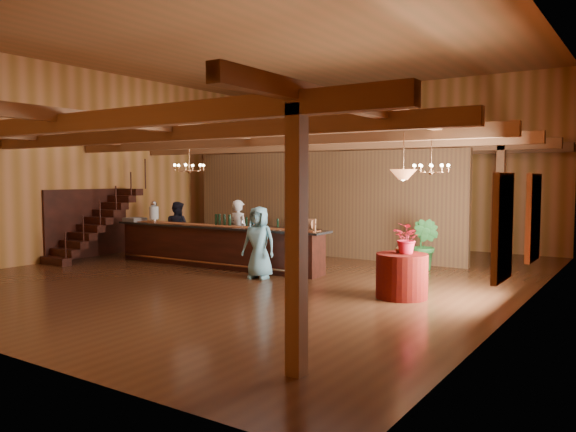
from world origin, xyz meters
The scene contains 31 objects.
floor centered at (0.00, 0.00, 0.00)m, with size 14.00×14.00×0.00m, color #4D2A16.
ceiling centered at (0.00, 0.00, 5.50)m, with size 14.00×14.00×0.00m, color #A16237.
wall_back centered at (0.00, 7.00, 2.75)m, with size 12.00×0.10×5.50m, color #C17741.
wall_left centered at (-6.00, 0.00, 2.75)m, with size 0.10×14.00×5.50m, color #C17741.
wall_right centered at (6.00, 0.00, 2.75)m, with size 0.10×14.00×5.50m, color #C17741.
beam_grid centered at (0.00, 0.51, 3.24)m, with size 11.90×13.90×0.39m.
support_posts centered at (0.00, -0.50, 1.60)m, with size 9.20×10.20×3.20m.
partition_wall centered at (-0.50, 3.50, 1.55)m, with size 9.00×0.18×3.10m, color brown.
window_right_front centered at (5.95, -1.60, 1.55)m, with size 0.12×1.05×1.75m, color white.
window_right_back centered at (5.95, 1.00, 1.55)m, with size 0.12×1.05×1.75m, color white.
staircase centered at (-5.45, -0.74, 1.00)m, with size 1.00×2.80×2.00m.
backroom_boxes centered at (-0.29, 5.50, 0.53)m, with size 4.10×0.60×1.10m.
tasting_bar centered at (-1.65, 0.16, 0.55)m, with size 6.49×1.03×1.09m.
beverage_dispenser centered at (-3.95, 0.14, 1.36)m, with size 0.26×0.26×0.60m.
glass_rack_tray centered at (-4.61, 0.02, 1.13)m, with size 0.50×0.50×0.10m, color gray.
raffle_drum centered at (1.19, 0.20, 1.25)m, with size 0.34×0.24×0.30m.
bar_bottle_0 centered at (-1.75, 0.28, 1.23)m, with size 0.07×0.07×0.30m, color black.
bar_bottle_1 centered at (-1.63, 0.29, 1.23)m, with size 0.07×0.07×0.30m, color black.
bar_bottle_2 centered at (-1.47, 0.29, 1.23)m, with size 0.07×0.07×0.30m, color black.
bar_bottle_3 centered at (-1.30, 0.30, 1.23)m, with size 0.07×0.07×0.30m, color black.
backbar_shelf centered at (-1.74, 3.15, 0.40)m, with size 2.83×0.44×0.80m, color #40160F.
round_table centered at (3.89, -0.76, 0.43)m, with size 1.00×1.00×0.87m, color #5E0E03.
chandelier_left centered at (-2.11, -0.33, 2.60)m, with size 0.80×0.80×0.75m.
chandelier_right centered at (3.81, 1.04, 2.55)m, with size 0.80×0.80×0.80m.
pendant_lamp centered at (3.89, -0.76, 2.40)m, with size 0.52×0.52×0.90m.
bartender centered at (-1.45, 0.86, 0.87)m, with size 0.63×0.42×1.74m, color white.
staff_second centered at (-3.88, 1.00, 0.81)m, with size 0.79×0.62×1.63m, color black.
guest centered at (0.32, -0.60, 0.84)m, with size 0.82×0.53×1.68m, color #73B6C8.
floor_plant centered at (3.15, 2.57, 0.66)m, with size 0.73×0.59×1.32m, color #2C752D.
table_flowers centered at (3.99, -0.72, 1.17)m, with size 0.54×0.47×0.60m, color red.
table_vase centered at (3.80, -0.66, 1.01)m, with size 0.15×0.15×0.29m, color tan.
Camera 1 is at (8.03, -10.99, 2.36)m, focal length 35.00 mm.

